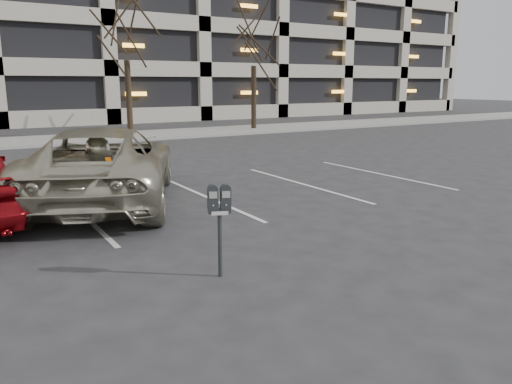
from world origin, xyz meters
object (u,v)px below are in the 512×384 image
Objects in this scene: tree_d at (254,25)px; parking_meter at (219,208)px; tree_c at (124,11)px; suv_silver at (103,165)px.

tree_d is 22.06m from parking_meter.
parking_meter is (-4.55, -18.20, -4.87)m from tree_c.
tree_c reaches higher than tree_d.
tree_d is 1.18× the size of suv_silver.
tree_c is 1.23× the size of suv_silver.
tree_c is 14.74m from suv_silver.
tree_c is 6.46× the size of parking_meter.
suv_silver is (-11.72, -13.03, -4.79)m from tree_d.
tree_d reaches higher than suv_silver.
suv_silver reaches higher than parking_meter.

